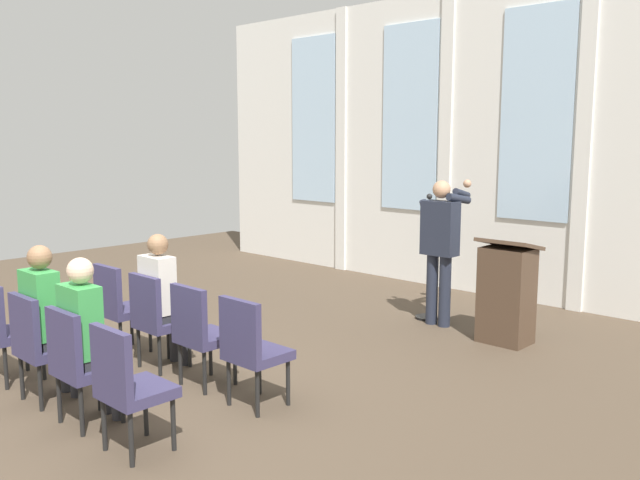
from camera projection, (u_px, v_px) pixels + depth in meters
ground_plane at (109, 399)px, 5.79m from camera, size 14.96×14.96×0.00m
rear_partition at (472, 140)px, 9.56m from camera, size 10.14×0.14×4.31m
speaker at (440, 242)px, 7.94m from camera, size 0.52×0.69×1.73m
mic_stand at (427, 292)px, 8.30m from camera, size 0.28×0.28×1.55m
lectern at (507, 293)px, 7.30m from camera, size 0.60×0.48×1.16m
chair_r0_c0 at (118, 303)px, 6.93m from camera, size 0.46×0.44×0.94m
chair_r0_c1 at (156, 315)px, 6.46m from camera, size 0.46×0.44×0.94m
audience_r0_c1 at (163, 294)px, 6.48m from camera, size 0.36×0.39×1.32m
chair_r0_c2 at (200, 329)px, 5.99m from camera, size 0.46×0.44×0.94m
chair_r0_c3 at (251, 346)px, 5.52m from camera, size 0.46×0.44×0.94m
chair_r1_c0 at (5, 325)px, 6.11m from camera, size 0.46×0.44×0.94m
chair_r1_c1 at (39, 341)px, 5.64m from camera, size 0.46×0.44×0.94m
audience_r1_c1 at (47, 315)px, 5.66m from camera, size 0.36×0.39×1.34m
chair_r1_c2 at (79, 360)px, 5.17m from camera, size 0.46×0.44×0.94m
audience_r1_c2 at (88, 332)px, 5.20m from camera, size 0.36×0.39×1.32m
chair_r1_c3 at (127, 382)px, 4.70m from camera, size 0.46×0.44×0.94m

